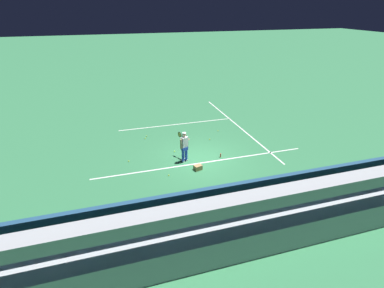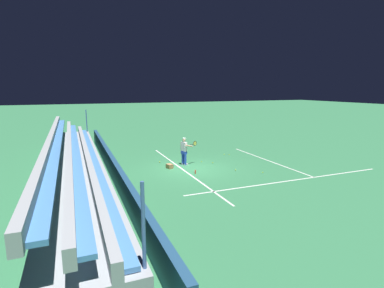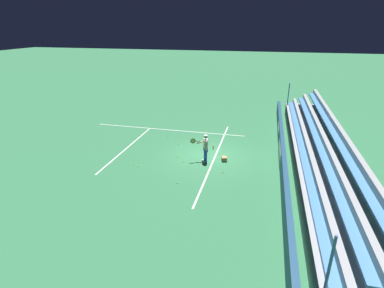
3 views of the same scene
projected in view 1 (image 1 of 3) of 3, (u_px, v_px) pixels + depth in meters
ground_plane at (201, 158)px, 16.82m from camera, size 160.00×160.00×0.00m
court_baseline_white at (204, 163)px, 16.39m from camera, size 12.00×0.10×0.01m
court_sideline_white at (238, 126)px, 21.37m from camera, size 0.10×12.00×0.01m
court_service_line_white at (177, 124)px, 21.58m from camera, size 8.22×0.10×0.01m
back_wall_sponsor_board at (235, 195)px, 12.69m from camera, size 22.74×0.25×1.10m
bleacher_stand at (256, 218)px, 11.03m from camera, size 21.61×2.40×2.95m
tennis_player at (184, 147)px, 16.15m from camera, size 0.57×1.08×1.71m
ball_box_cardboard at (198, 167)px, 15.63m from camera, size 0.46×0.39×0.26m
tennis_ball_near_player at (181, 146)px, 18.17m from camera, size 0.07×0.07×0.07m
tennis_ball_toward_net at (210, 139)px, 19.13m from camera, size 0.07×0.07×0.07m
tennis_ball_far_right at (129, 161)px, 16.47m from camera, size 0.07×0.07×0.07m
tennis_ball_by_box at (145, 138)px, 19.25m from camera, size 0.07×0.07×0.07m
tennis_ball_midcourt at (169, 175)px, 15.11m from camera, size 0.07×0.07×0.07m
tennis_ball_on_baseline at (147, 136)px, 19.57m from camera, size 0.07×0.07×0.07m
tennis_ball_stray_back at (174, 151)px, 17.56m from camera, size 0.07×0.07×0.07m
tennis_ball_far_left at (218, 131)px, 20.41m from camera, size 0.07×0.07×0.07m
water_bottle at (221, 155)px, 16.92m from camera, size 0.07×0.07×0.22m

